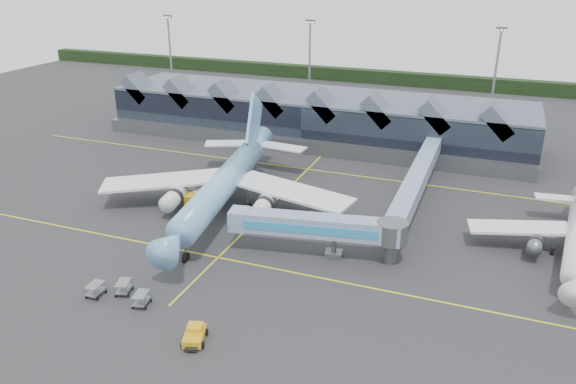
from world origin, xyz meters
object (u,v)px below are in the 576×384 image
at_px(main_airliner, 226,181).
at_px(jet_bridge, 327,228).
at_px(pushback_tug, 195,335).
at_px(fuel_truck, 201,193).

xyz_separation_m(main_airliner, jet_bridge, (19.48, -9.36, -0.30)).
bearing_deg(main_airliner, jet_bridge, -34.68).
relative_size(jet_bridge, pushback_tug, 5.86).
distance_m(fuel_truck, pushback_tug, 35.95).
xyz_separation_m(main_airliner, pushback_tug, (12.15, -31.33, -3.74)).
height_order(fuel_truck, pushback_tug, fuel_truck).
bearing_deg(fuel_truck, main_airliner, -12.65).
bearing_deg(jet_bridge, main_airliner, 144.23).
relative_size(main_airliner, fuel_truck, 5.17).
distance_m(main_airliner, fuel_truck, 5.47).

